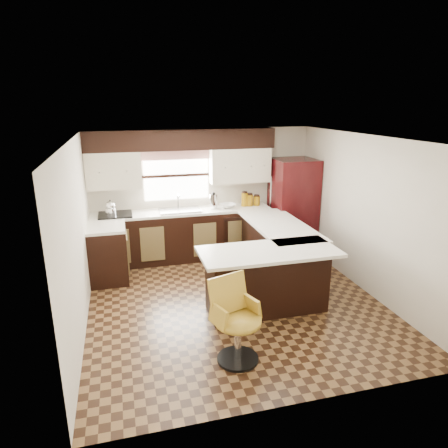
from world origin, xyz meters
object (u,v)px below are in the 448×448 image
object	(u,v)px
peninsula_return	(267,281)
bar_chair	(238,322)
peninsula_long	(276,253)
refrigerator	(293,206)

from	to	relation	value
peninsula_return	bar_chair	xyz separation A→B (m)	(-0.73, -1.03, 0.04)
peninsula_return	bar_chair	size ratio (longest dim) A/B	1.67
peninsula_long	refrigerator	xyz separation A→B (m)	(0.79, 1.13, 0.47)
bar_chair	peninsula_long	bearing A→B (deg)	38.54
bar_chair	refrigerator	bearing A→B (deg)	37.53
peninsula_long	refrigerator	size ratio (longest dim) A/B	1.06
peninsula_return	peninsula_long	bearing A→B (deg)	61.70
peninsula_long	refrigerator	distance (m)	1.45
peninsula_long	bar_chair	distance (m)	2.36
peninsula_long	bar_chair	size ratio (longest dim) A/B	1.98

